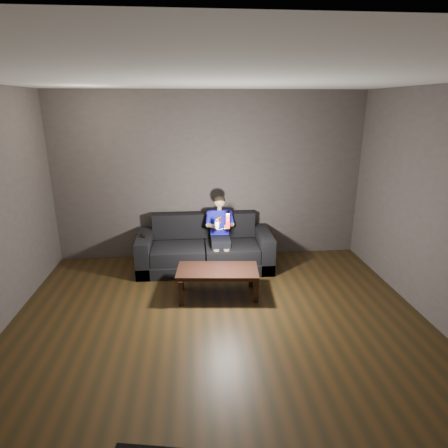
{
  "coord_description": "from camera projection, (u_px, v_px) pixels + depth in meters",
  "views": [
    {
      "loc": [
        -0.28,
        -3.5,
        2.48
      ],
      "look_at": [
        0.15,
        1.55,
        0.85
      ],
      "focal_mm": 30.0,
      "sensor_mm": 36.0,
      "label": 1
    }
  ],
  "objects": [
    {
      "name": "coffee_table",
      "position": [
        218.0,
        273.0,
        4.98
      ],
      "size": [
        1.11,
        0.63,
        0.39
      ],
      "color": "black",
      "rests_on": "floor"
    },
    {
      "name": "floor",
      "position": [
        222.0,
        341.0,
        4.11
      ],
      "size": [
        5.0,
        5.0,
        0.0
      ],
      "primitive_type": "plane",
      "color": "black",
      "rests_on": "ground"
    },
    {
      "name": "wii_remote_black",
      "position": [
        144.0,
        235.0,
        5.67
      ],
      "size": [
        0.05,
        0.16,
        0.03
      ],
      "color": "black",
      "rests_on": "sofa"
    },
    {
      "name": "child",
      "position": [
        220.0,
        227.0,
        5.76
      ],
      "size": [
        0.43,
        0.53,
        1.06
      ],
      "color": "black",
      "rests_on": "sofa"
    },
    {
      "name": "front_wall",
      "position": [
        280.0,
        440.0,
        1.32
      ],
      "size": [
        5.0,
        0.04,
        2.7
      ],
      "primitive_type": "cube",
      "color": "#3C3733",
      "rests_on": "ground"
    },
    {
      "name": "ceiling",
      "position": [
        222.0,
        78.0,
        3.28
      ],
      "size": [
        5.0,
        5.0,
        0.02
      ],
      "primitive_type": "cube",
      "color": "beige",
      "rests_on": "back_wall"
    },
    {
      "name": "sofa",
      "position": [
        205.0,
        251.0,
        5.92
      ],
      "size": [
        2.07,
        0.89,
        0.8
      ],
      "color": "black",
      "rests_on": "floor"
    },
    {
      "name": "back_wall",
      "position": [
        210.0,
        177.0,
        6.06
      ],
      "size": [
        5.0,
        0.04,
        2.7
      ],
      "primitive_type": "cube",
      "color": "#3C3733",
      "rests_on": "ground"
    },
    {
      "name": "wii_remote_red",
      "position": [
        228.0,
        221.0,
        5.31
      ],
      "size": [
        0.06,
        0.09,
        0.22
      ],
      "color": "red",
      "rests_on": "child"
    },
    {
      "name": "nunchuk_white",
      "position": [
        217.0,
        224.0,
        5.31
      ],
      "size": [
        0.07,
        0.1,
        0.17
      ],
      "color": "white",
      "rests_on": "child"
    }
  ]
}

